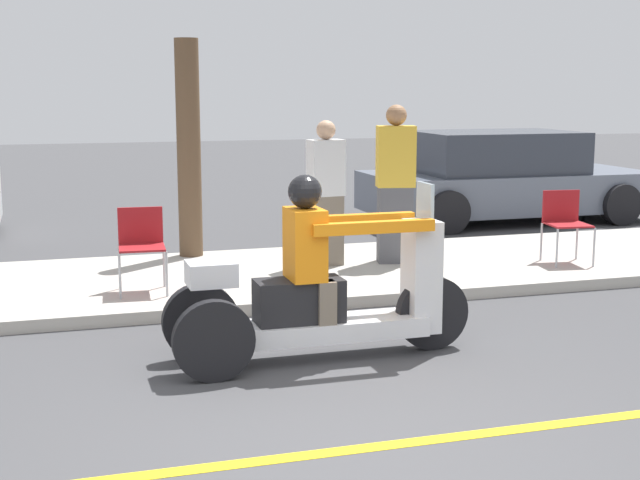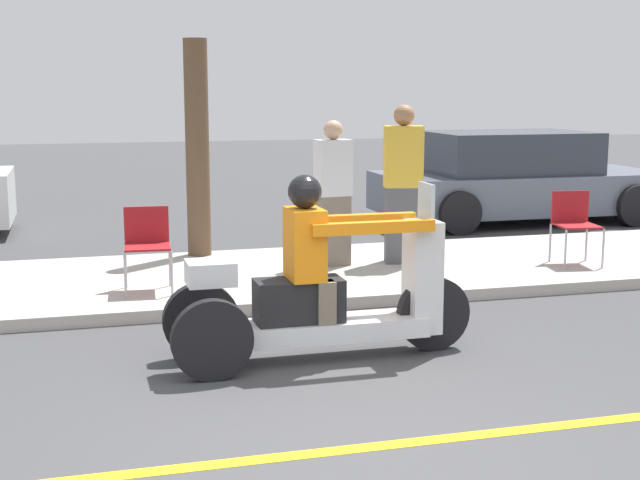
{
  "view_description": "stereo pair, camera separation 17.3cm",
  "coord_description": "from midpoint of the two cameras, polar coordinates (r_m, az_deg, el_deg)",
  "views": [
    {
      "loc": [
        -1.7,
        -4.71,
        2.13
      ],
      "look_at": [
        0.28,
        1.76,
        0.95
      ],
      "focal_mm": 50.0,
      "sensor_mm": 36.0,
      "label": 1
    },
    {
      "loc": [
        -1.53,
        -4.75,
        2.13
      ],
      "look_at": [
        0.28,
        1.76,
        0.95
      ],
      "focal_mm": 50.0,
      "sensor_mm": 36.0,
      "label": 2
    }
  ],
  "objects": [
    {
      "name": "folding_chair_set_back",
      "position": [
        8.96,
        -11.91,
        -0.02
      ],
      "size": [
        0.49,
        0.49,
        0.82
      ],
      "color": "#A5A8AD",
      "rests_on": "sidewalk_strip"
    },
    {
      "name": "tree_trunk",
      "position": [
        10.65,
        -8.86,
        5.79
      ],
      "size": [
        0.28,
        0.28,
        2.55
      ],
      "color": "brown",
      "rests_on": "sidewalk_strip"
    },
    {
      "name": "lane_stripe",
      "position": [
        5.52,
        4.57,
        -12.83
      ],
      "size": [
        24.0,
        0.12,
        0.01
      ],
      "color": "gold",
      "rests_on": "ground"
    },
    {
      "name": "spectator_far_back",
      "position": [
        10.18,
        4.36,
        3.39
      ],
      "size": [
        0.47,
        0.35,
        1.8
      ],
      "color": "#515156",
      "rests_on": "sidewalk_strip"
    },
    {
      "name": "ground_plane",
      "position": [
        5.43,
        1.75,
        -13.22
      ],
      "size": [
        60.0,
        60.0,
        0.0
      ],
      "primitive_type": "plane",
      "color": "#424244"
    },
    {
      "name": "sidewalk_strip",
      "position": [
        9.69,
        -7.01,
        -2.55
      ],
      "size": [
        28.0,
        2.8,
        0.12
      ],
      "color": "#B2ADA3",
      "rests_on": "ground"
    },
    {
      "name": "folding_chair_curbside",
      "position": [
        10.57,
        14.94,
        1.33
      ],
      "size": [
        0.52,
        0.52,
        0.82
      ],
      "color": "#A5A8AD",
      "rests_on": "sidewalk_strip"
    },
    {
      "name": "motorcycle_trike",
      "position": [
        6.95,
        -0.76,
        -3.48
      ],
      "size": [
        2.45,
        0.67,
        1.46
      ],
      "color": "black",
      "rests_on": "ground"
    },
    {
      "name": "parked_car_lot_far",
      "position": [
        14.44,
        11.28,
        3.88
      ],
      "size": [
        4.49,
        2.1,
        1.42
      ],
      "color": "slate",
      "rests_on": "ground"
    },
    {
      "name": "spectator_near_curb",
      "position": [
        10.0,
        -0.12,
        2.84
      ],
      "size": [
        0.41,
        0.28,
        1.63
      ],
      "color": "#726656",
      "rests_on": "sidewalk_strip"
    }
  ]
}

